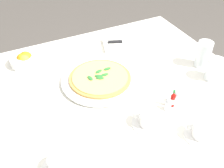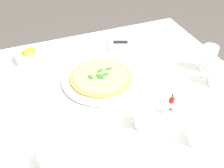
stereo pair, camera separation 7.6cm
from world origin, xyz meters
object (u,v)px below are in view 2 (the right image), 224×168
(pizza_plate, at_px, (101,79))
(coffee_cup_near_right, at_px, (51,161))
(water_glass_near_left, at_px, (208,60))
(citrus_bowl, at_px, (31,55))
(coffee_cup_center_back, at_px, (198,136))
(napkin_folded, at_px, (129,45))
(salt_shaker, at_px, (175,101))
(coffee_cup_right_edge, at_px, (144,121))
(dinner_knife, at_px, (130,42))
(pizza, at_px, (101,77))
(hot_sauce_bottle, at_px, (171,103))
(water_glass_back_corner, at_px, (218,76))
(pepper_shaker, at_px, (166,108))

(pizza_plate, distance_m, coffee_cup_near_right, 0.46)
(water_glass_near_left, bearing_deg, citrus_bowl, 153.28)
(coffee_cup_center_back, height_order, napkin_folded, coffee_cup_center_back)
(salt_shaker, bearing_deg, coffee_cup_right_edge, -161.81)
(napkin_folded, height_order, dinner_knife, dinner_knife)
(pizza, relative_size, hot_sauce_bottle, 3.33)
(water_glass_near_left, distance_m, hot_sauce_bottle, 0.34)
(coffee_cup_right_edge, bearing_deg, coffee_cup_near_right, -173.28)
(pizza_plate, distance_m, water_glass_back_corner, 0.51)
(pepper_shaker, bearing_deg, dinner_knife, 81.66)
(coffee_cup_right_edge, bearing_deg, coffee_cup_center_back, -42.88)
(pizza, bearing_deg, napkin_folded, 43.29)
(pizza, distance_m, pepper_shaker, 0.33)
(coffee_cup_right_edge, relative_size, coffee_cup_near_right, 1.00)
(pizza, xyz_separation_m, napkin_folded, (0.24, 0.23, -0.01))
(pepper_shaker, bearing_deg, coffee_cup_center_back, -79.14)
(coffee_cup_center_back, height_order, salt_shaker, coffee_cup_center_back)
(coffee_cup_right_edge, xyz_separation_m, hot_sauce_bottle, (0.14, 0.05, 0.00))
(water_glass_back_corner, bearing_deg, coffee_cup_center_back, -137.67)
(water_glass_back_corner, height_order, pepper_shaker, water_glass_back_corner)
(pizza_plate, relative_size, napkin_folded, 1.40)
(pizza_plate, xyz_separation_m, water_glass_back_corner, (0.47, -0.20, 0.03))
(pizza_plate, distance_m, citrus_bowl, 0.39)
(pizza_plate, height_order, water_glass_near_left, water_glass_near_left)
(citrus_bowl, height_order, pepper_shaker, citrus_bowl)
(coffee_cup_center_back, xyz_separation_m, citrus_bowl, (-0.47, 0.73, -0.00))
(citrus_bowl, relative_size, salt_shaker, 2.67)
(coffee_cup_near_right, height_order, citrus_bowl, citrus_bowl)
(coffee_cup_right_edge, height_order, water_glass_near_left, water_glass_near_left)
(pizza_plate, height_order, water_glass_back_corner, water_glass_back_corner)
(dinner_knife, relative_size, pepper_shaker, 3.34)
(water_glass_near_left, relative_size, salt_shaker, 2.29)
(coffee_cup_near_right, xyz_separation_m, napkin_folded, (0.54, 0.58, -0.02))
(coffee_cup_near_right, height_order, pepper_shaker, coffee_cup_near_right)
(water_glass_near_left, bearing_deg, pizza_plate, 168.79)
(pizza, relative_size, water_glass_back_corner, 2.71)
(pepper_shaker, bearing_deg, coffee_cup_right_edge, -162.56)
(pizza, xyz_separation_m, hot_sauce_bottle, (0.20, -0.27, 0.01))
(water_glass_back_corner, height_order, citrus_bowl, water_glass_back_corner)
(napkin_folded, distance_m, dinner_knife, 0.01)
(water_glass_back_corner, distance_m, dinner_knife, 0.49)
(coffee_cup_right_edge, xyz_separation_m, water_glass_near_left, (0.43, 0.22, 0.03))
(coffee_cup_near_right, relative_size, napkin_folded, 0.52)
(pizza_plate, xyz_separation_m, coffee_cup_right_edge, (0.06, -0.31, 0.02))
(coffee_cup_right_edge, bearing_deg, hot_sauce_bottle, 17.89)
(coffee_cup_right_edge, height_order, water_glass_back_corner, water_glass_back_corner)
(coffee_cup_center_back, bearing_deg, salt_shaker, 82.84)
(coffee_cup_center_back, xyz_separation_m, pepper_shaker, (-0.03, 0.17, -0.01))
(water_glass_back_corner, distance_m, hot_sauce_bottle, 0.28)
(water_glass_near_left, bearing_deg, pizza, 168.76)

